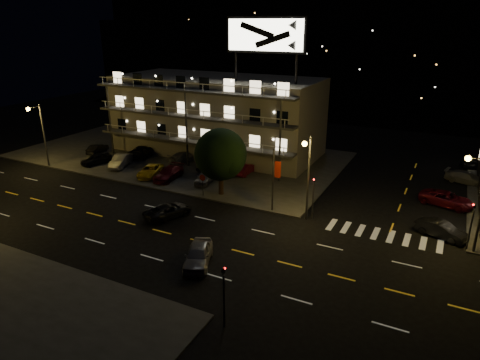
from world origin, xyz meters
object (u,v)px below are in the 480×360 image
at_px(side_car_0, 441,230).
at_px(road_car_east, 198,255).
at_px(tree, 220,156).
at_px(road_car_west, 168,211).
at_px(lot_car_2, 150,171).
at_px(lot_car_7, 185,157).
at_px(lot_car_4, 205,177).

relative_size(side_car_0, road_car_east, 0.94).
relative_size(tree, road_car_west, 1.53).
bearing_deg(tree, road_car_east, -67.70).
xyz_separation_m(lot_car_2, road_car_east, (15.60, -14.06, -0.01)).
distance_m(lot_car_7, road_car_east, 25.46).
height_order(tree, lot_car_4, tree).
bearing_deg(side_car_0, lot_car_4, 106.96).
distance_m(side_car_0, road_car_east, 20.85).
bearing_deg(lot_car_2, lot_car_7, 68.91).
bearing_deg(lot_car_7, side_car_0, -179.83).
bearing_deg(road_car_west, lot_car_4, -59.67).
bearing_deg(lot_car_4, tree, -45.55).
distance_m(tree, lot_car_7, 12.91).
bearing_deg(tree, side_car_0, 0.47).
xyz_separation_m(lot_car_4, road_car_west, (1.57, -9.29, -0.17)).
relative_size(lot_car_4, side_car_0, 0.92).
height_order(lot_car_2, road_car_east, road_car_east).
bearing_deg(lot_car_2, lot_car_4, -7.84).
height_order(road_car_east, road_car_west, road_car_east).
relative_size(tree, lot_car_2, 1.58).
bearing_deg(road_car_east, road_car_west, 117.99).
distance_m(side_car_0, road_car_west, 24.38).
height_order(lot_car_7, side_car_0, lot_car_7).
distance_m(lot_car_4, side_car_0, 24.93).
bearing_deg(side_car_0, road_car_west, 128.96).
distance_m(lot_car_2, lot_car_7, 6.50).
xyz_separation_m(side_car_0, road_car_east, (-16.26, -13.06, 0.07)).
bearing_deg(lot_car_7, tree, 155.50).
relative_size(lot_car_2, side_car_0, 1.06).
distance_m(lot_car_2, side_car_0, 31.87).
bearing_deg(lot_car_7, road_car_east, 139.83).
bearing_deg(side_car_0, lot_car_7, 98.21).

